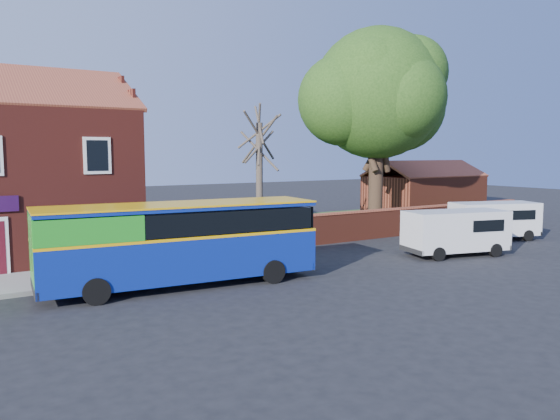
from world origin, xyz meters
TOP-DOWN VIEW (x-y plane):
  - ground at (0.00, 0.00)m, footprint 120.00×120.00m
  - kerb at (-7.00, 4.00)m, footprint 18.00×0.15m
  - grass_strip at (13.00, 13.00)m, footprint 26.00×12.00m
  - boundary_wall at (13.00, 7.00)m, footprint 22.00×0.38m
  - outbuilding at (22.00, 13.00)m, footprint 8.20×5.06m
  - bus at (-1.76, 2.54)m, footprint 9.84×3.28m
  - van_near at (11.44, 1.20)m, footprint 5.03×2.97m
  - van_far at (16.94, 3.18)m, footprint 4.97×3.26m
  - large_tree at (14.68, 10.32)m, footprint 10.10×7.99m
  - bare_tree at (5.72, 9.30)m, footprint 2.57×3.06m

SIDE VIEW (x-z plane):
  - ground at x=0.00m, z-range 0.00..0.00m
  - grass_strip at x=13.00m, z-range 0.00..0.04m
  - kerb at x=-7.00m, z-range 0.00..0.14m
  - boundary_wall at x=13.00m, z-range 0.01..1.61m
  - van_far at x=16.94m, z-range 0.12..2.15m
  - van_near at x=11.44m, z-range 0.12..2.19m
  - outbuilding at x=22.00m, z-range -0.48..3.69m
  - bus at x=-1.76m, z-range 0.20..3.15m
  - bare_tree at x=5.72m, z-range 0.09..6.93m
  - large_tree at x=14.68m, z-range 1.91..14.23m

